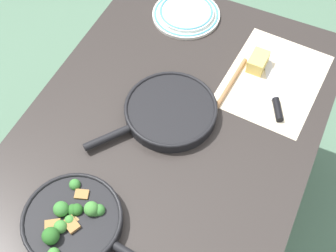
% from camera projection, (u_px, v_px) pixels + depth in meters
% --- Properties ---
extents(ground_plane, '(14.00, 14.00, 0.00)m').
position_uv_depth(ground_plane, '(168.00, 220.00, 2.08)').
color(ground_plane, '#51755B').
extents(dining_table_red, '(1.29, 0.90, 0.73)m').
position_uv_depth(dining_table_red, '(168.00, 142.00, 1.54)').
color(dining_table_red, '#2D2826').
rests_on(dining_table_red, ground_plane).
extents(skillet_broccoli, '(0.28, 0.42, 0.08)m').
position_uv_depth(skillet_broccoli, '(73.00, 221.00, 1.28)').
color(skillet_broccoli, black).
rests_on(skillet_broccoli, dining_table_red).
extents(skillet_eggs, '(0.39, 0.34, 0.04)m').
position_uv_depth(skillet_eggs, '(170.00, 111.00, 1.49)').
color(skillet_eggs, black).
rests_on(skillet_eggs, dining_table_red).
extents(wooden_spoon, '(0.34, 0.05, 0.02)m').
position_uv_depth(wooden_spoon, '(219.00, 102.00, 1.53)').
color(wooden_spoon, '#996B42').
rests_on(wooden_spoon, dining_table_red).
extents(parchment_sheet, '(0.41, 0.33, 0.00)m').
position_uv_depth(parchment_sheet, '(274.00, 80.00, 1.59)').
color(parchment_sheet, beige).
rests_on(parchment_sheet, dining_table_red).
extents(grater_knife, '(0.26, 0.15, 0.02)m').
position_uv_depth(grater_knife, '(275.00, 96.00, 1.54)').
color(grater_knife, silver).
rests_on(grater_knife, dining_table_red).
extents(cheese_block, '(0.09, 0.06, 0.05)m').
position_uv_depth(cheese_block, '(258.00, 62.00, 1.60)').
color(cheese_block, '#E0C15B').
rests_on(cheese_block, dining_table_red).
extents(dinner_plate_stack, '(0.25, 0.25, 0.03)m').
position_uv_depth(dinner_plate_stack, '(186.00, 13.00, 1.75)').
color(dinner_plate_stack, silver).
rests_on(dinner_plate_stack, dining_table_red).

